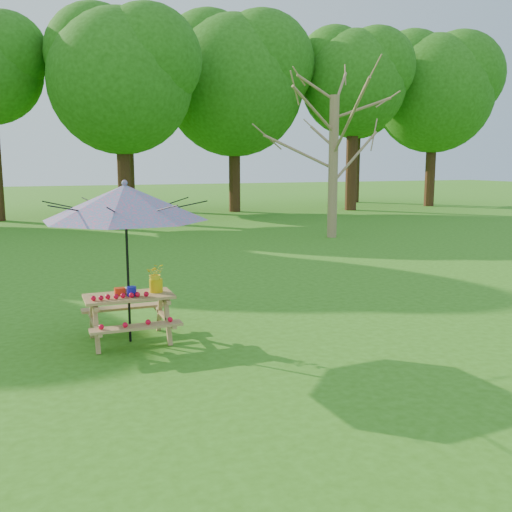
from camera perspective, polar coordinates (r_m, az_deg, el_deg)
name	(u,v)px	position (r m, az deg, el deg)	size (l,w,h in m)	color
bare_tree	(336,34)	(19.52, 8.01, 21.17)	(5.90, 5.90, 10.71)	#947950
picnic_table	(130,319)	(8.19, -12.52, -6.16)	(1.20, 1.32, 0.67)	#A8764C
patio_umbrella	(125,203)	(7.92, -12.94, 5.23)	(2.87, 2.87, 2.25)	black
produce_bins	(126,291)	(8.11, -12.88, -3.44)	(0.28, 0.36, 0.13)	red
tomatoes_row	(120,296)	(7.91, -13.48, -3.93)	(0.77, 0.13, 0.07)	red
flower_bucket	(156,277)	(8.17, -9.99, -2.08)	(0.29, 0.26, 0.41)	#DEB70B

